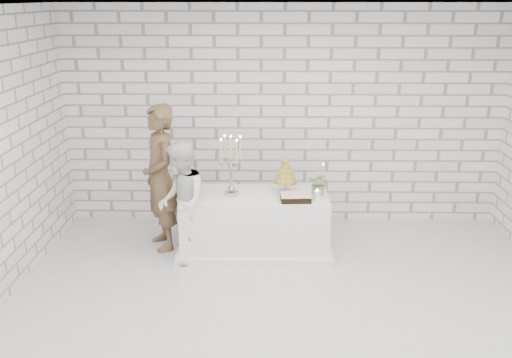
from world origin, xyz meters
The scene contains 13 objects.
ground centered at (0.00, 0.00, 0.00)m, with size 6.00×5.00×0.01m, color silver.
ceiling centered at (0.00, 0.00, 3.00)m, with size 6.00×5.00×0.01m, color white.
wall_back centered at (0.00, 2.50, 1.50)m, with size 6.00×0.01×3.00m, color white.
wall_front centered at (0.00, -2.50, 1.50)m, with size 6.00×0.01×3.00m, color white.
cake_table centered at (-0.37, 1.44, 0.38)m, with size 1.80×0.80×0.75m, color white.
groom centered at (-1.55, 1.55, 0.92)m, with size 0.67×0.44×1.85m, color brown.
bride centered at (-1.24, 1.16, 0.74)m, with size 0.72×0.56×1.48m, color white.
candelabra centered at (-0.66, 1.41, 1.13)m, with size 0.31×0.31×0.76m, color #9F9EA9, non-canonical shape.
croquembouche centered at (0.00, 1.52, 0.98)m, with size 0.29×0.29×0.45m, color olive, non-canonical shape.
chocolate_cake centered at (0.12, 1.24, 0.79)m, with size 0.36×0.25×0.08m, color black.
pillar_candle centered at (0.37, 1.25, 0.81)m, with size 0.08×0.08×0.12m, color white.
extra_taper centered at (0.48, 1.65, 0.91)m, with size 0.06×0.06×0.32m, color beige.
flowers centered at (0.41, 1.44, 0.90)m, with size 0.26×0.23×0.29m, color #51703F.
Camera 1 is at (-0.26, -5.00, 3.08)m, focal length 38.98 mm.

